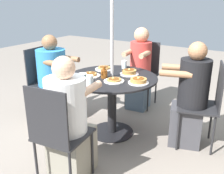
% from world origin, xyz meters
% --- Properties ---
extents(ground_plane, '(12.00, 12.00, 0.00)m').
position_xyz_m(ground_plane, '(0.00, 0.00, 0.00)').
color(ground_plane, gray).
extents(patio_table, '(1.06, 1.06, 0.73)m').
position_xyz_m(patio_table, '(0.00, 0.00, 0.56)').
color(patio_table, black).
rests_on(patio_table, ground).
extents(umbrella_pole, '(0.04, 0.04, 2.10)m').
position_xyz_m(umbrella_pole, '(0.00, 0.00, 1.05)').
color(umbrella_pole, '#ADADB2').
rests_on(umbrella_pole, ground).
extents(patio_chair_north, '(0.45, 0.45, 0.97)m').
position_xyz_m(patio_chair_north, '(0.07, -1.07, 0.55)').
color(patio_chair_north, '#232326').
rests_on(patio_chair_north, ground).
extents(diner_north, '(0.40, 0.54, 1.16)m').
position_xyz_m(diner_north, '(0.06, -0.89, 0.52)').
color(diner_north, beige).
rests_on(diner_north, ground).
extents(patio_chair_east, '(0.47, 0.47, 0.97)m').
position_xyz_m(patio_chair_east, '(1.07, 0.13, 0.55)').
color(patio_chair_east, '#232326').
rests_on(patio_chair_east, ground).
extents(diner_east, '(0.54, 0.41, 1.17)m').
position_xyz_m(diner_east, '(0.89, 0.11, 0.53)').
color(diner_east, gray).
rests_on(diner_east, ground).
extents(patio_chair_south, '(0.53, 0.53, 0.97)m').
position_xyz_m(patio_chair_south, '(-0.31, 1.03, 0.55)').
color(patio_chair_south, '#232326').
rests_on(patio_chair_south, ground).
extents(diner_south, '(0.45, 0.56, 1.19)m').
position_xyz_m(diner_south, '(-0.26, 0.86, 0.55)').
color(diner_south, '#3D3D42').
rests_on(diner_south, ground).
extents(patio_chair_west, '(0.47, 0.47, 0.97)m').
position_xyz_m(patio_chair_west, '(-1.07, -0.11, 0.55)').
color(patio_chair_west, '#232326').
rests_on(patio_chair_west, ground).
extents(diner_west, '(0.49, 0.35, 1.21)m').
position_xyz_m(diner_west, '(-0.89, -0.09, 0.57)').
color(diner_west, slate).
rests_on(diner_west, ground).
extents(pancake_plate_a, '(0.23, 0.23, 0.05)m').
position_xyz_m(pancake_plate_a, '(0.12, -0.22, 0.75)').
color(pancake_plate_a, white).
rests_on(pancake_plate_a, patio_table).
extents(pancake_plate_b, '(0.23, 0.23, 0.06)m').
position_xyz_m(pancake_plate_b, '(0.04, 0.37, 0.76)').
color(pancake_plate_b, white).
rests_on(pancake_plate_b, patio_table).
extents(pancake_plate_c, '(0.23, 0.23, 0.07)m').
position_xyz_m(pancake_plate_c, '(-0.18, 0.13, 0.76)').
color(pancake_plate_c, white).
rests_on(pancake_plate_c, patio_table).
extents(pancake_plate_d, '(0.23, 0.23, 0.04)m').
position_xyz_m(pancake_plate_d, '(0.14, 0.12, 0.75)').
color(pancake_plate_d, white).
rests_on(pancake_plate_d, patio_table).
extents(pancake_plate_e, '(0.23, 0.23, 0.05)m').
position_xyz_m(pancake_plate_e, '(-0.21, -0.25, 0.75)').
color(pancake_plate_e, white).
rests_on(pancake_plate_e, patio_table).
extents(syrup_bottle, '(0.10, 0.08, 0.14)m').
position_xyz_m(syrup_bottle, '(0.09, -0.05, 0.79)').
color(syrup_bottle, brown).
rests_on(syrup_bottle, patio_table).
extents(coffee_cup, '(0.09, 0.09, 0.11)m').
position_xyz_m(coffee_cup, '(0.36, -0.15, 0.79)').
color(coffee_cup, '#33513D').
rests_on(coffee_cup, patio_table).
extents(drinking_glass_a, '(0.07, 0.07, 0.10)m').
position_xyz_m(drinking_glass_a, '(-0.40, -0.07, 0.78)').
color(drinking_glass_a, silver).
rests_on(drinking_glass_a, patio_table).
extents(drinking_glass_b, '(0.08, 0.08, 0.12)m').
position_xyz_m(drinking_glass_b, '(0.41, -0.02, 0.79)').
color(drinking_glass_b, silver).
rests_on(drinking_glass_b, patio_table).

